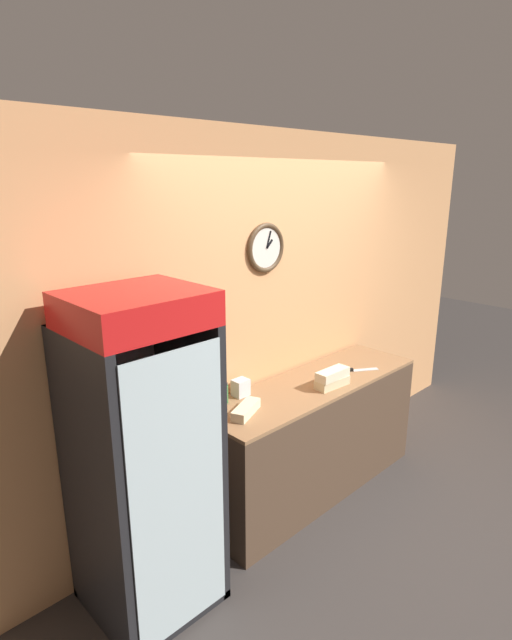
{
  "coord_description": "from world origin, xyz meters",
  "views": [
    {
      "loc": [
        -2.72,
        -1.34,
        2.37
      ],
      "look_at": [
        -0.62,
        0.82,
        1.51
      ],
      "focal_mm": 28.0,
      "sensor_mm": 36.0,
      "label": 1
    }
  ],
  "objects_px": {
    "chefs_knife": "(352,370)",
    "condiment_jar": "(222,393)",
    "beverage_cooler": "(138,442)",
    "sandwich_flat_left": "(246,410)",
    "sandwich_stack_middle": "(332,374)",
    "sandwich_stack_bottom": "(332,382)",
    "napkin_dispenser": "(241,388)"
  },
  "relations": [
    {
      "from": "sandwich_flat_left",
      "to": "napkin_dispenser",
      "type": "xyz_separation_m",
      "value": [
        0.17,
        0.24,
        0.03
      ]
    },
    {
      "from": "condiment_jar",
      "to": "napkin_dispenser",
      "type": "distance_m",
      "value": 0.17
    },
    {
      "from": "condiment_jar",
      "to": "chefs_knife",
      "type": "bearing_deg",
      "value": -14.2
    },
    {
      "from": "beverage_cooler",
      "to": "sandwich_stack_middle",
      "type": "bearing_deg",
      "value": -5.27
    },
    {
      "from": "sandwich_flat_left",
      "to": "napkin_dispenser",
      "type": "bearing_deg",
      "value": 54.19
    },
    {
      "from": "sandwich_flat_left",
      "to": "condiment_jar",
      "type": "xyz_separation_m",
      "value": [
        0.0,
        0.24,
        0.04
      ]
    },
    {
      "from": "sandwich_flat_left",
      "to": "napkin_dispenser",
      "type": "relative_size",
      "value": 2.44
    },
    {
      "from": "sandwich_stack_middle",
      "to": "sandwich_flat_left",
      "type": "bearing_deg",
      "value": 171.25
    },
    {
      "from": "beverage_cooler",
      "to": "condiment_jar",
      "type": "relative_size",
      "value": 12.94
    },
    {
      "from": "beverage_cooler",
      "to": "sandwich_stack_middle",
      "type": "relative_size",
      "value": 6.55
    },
    {
      "from": "condiment_jar",
      "to": "beverage_cooler",
      "type": "bearing_deg",
      "value": -164.58
    },
    {
      "from": "sandwich_stack_middle",
      "to": "sandwich_flat_left",
      "type": "xyz_separation_m",
      "value": [
        -0.75,
        0.12,
        -0.07
      ]
    },
    {
      "from": "condiment_jar",
      "to": "napkin_dispenser",
      "type": "height_order",
      "value": "condiment_jar"
    },
    {
      "from": "chefs_knife",
      "to": "condiment_jar",
      "type": "xyz_separation_m",
      "value": [
        -1.11,
        0.28,
        0.06
      ]
    },
    {
      "from": "beverage_cooler",
      "to": "condiment_jar",
      "type": "height_order",
      "value": "beverage_cooler"
    },
    {
      "from": "beverage_cooler",
      "to": "sandwich_stack_bottom",
      "type": "height_order",
      "value": "beverage_cooler"
    },
    {
      "from": "sandwich_stack_middle",
      "to": "condiment_jar",
      "type": "bearing_deg",
      "value": 154.57
    },
    {
      "from": "sandwich_flat_left",
      "to": "chefs_knife",
      "type": "relative_size",
      "value": 0.96
    },
    {
      "from": "sandwich_flat_left",
      "to": "condiment_jar",
      "type": "distance_m",
      "value": 0.24
    },
    {
      "from": "chefs_knife",
      "to": "beverage_cooler",
      "type": "bearing_deg",
      "value": 178.02
    },
    {
      "from": "chefs_knife",
      "to": "napkin_dispenser",
      "type": "height_order",
      "value": "napkin_dispenser"
    },
    {
      "from": "beverage_cooler",
      "to": "sandwich_flat_left",
      "type": "relative_size",
      "value": 6.31
    },
    {
      "from": "beverage_cooler",
      "to": "condiment_jar",
      "type": "distance_m",
      "value": 0.81
    },
    {
      "from": "sandwich_stack_middle",
      "to": "chefs_knife",
      "type": "bearing_deg",
      "value": 11.93
    },
    {
      "from": "sandwich_stack_middle",
      "to": "napkin_dispenser",
      "type": "relative_size",
      "value": 2.35
    },
    {
      "from": "sandwich_stack_bottom",
      "to": "sandwich_flat_left",
      "type": "height_order",
      "value": "sandwich_stack_bottom"
    },
    {
      "from": "sandwich_stack_bottom",
      "to": "chefs_knife",
      "type": "height_order",
      "value": "sandwich_stack_bottom"
    },
    {
      "from": "beverage_cooler",
      "to": "sandwich_stack_middle",
      "type": "height_order",
      "value": "beverage_cooler"
    },
    {
      "from": "sandwich_stack_middle",
      "to": "chefs_knife",
      "type": "relative_size",
      "value": 0.93
    },
    {
      "from": "chefs_knife",
      "to": "napkin_dispenser",
      "type": "relative_size",
      "value": 2.53
    },
    {
      "from": "napkin_dispenser",
      "to": "sandwich_stack_bottom",
      "type": "bearing_deg",
      "value": -31.03
    },
    {
      "from": "beverage_cooler",
      "to": "napkin_dispenser",
      "type": "height_order",
      "value": "beverage_cooler"
    }
  ]
}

